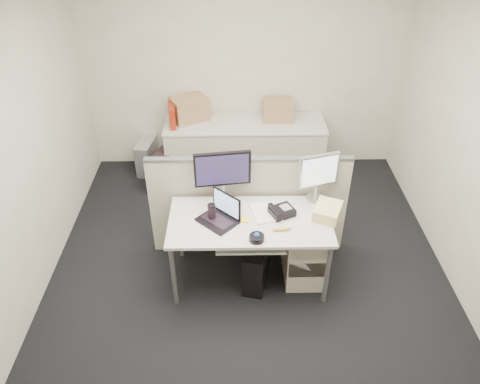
{
  "coord_description": "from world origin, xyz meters",
  "views": [
    {
      "loc": [
        -0.14,
        -3.36,
        3.43
      ],
      "look_at": [
        -0.09,
        0.15,
        0.94
      ],
      "focal_mm": 35.0,
      "sensor_mm": 36.0,
      "label": 1
    }
  ],
  "objects_px": {
    "monitor_main": "(223,177)",
    "laptop": "(217,211)",
    "desk": "(250,226)",
    "desk_phone": "(282,212)"
  },
  "relations": [
    {
      "from": "desk",
      "to": "laptop",
      "type": "relative_size",
      "value": 4.39
    },
    {
      "from": "laptop",
      "to": "desk",
      "type": "bearing_deg",
      "value": 47.11
    },
    {
      "from": "laptop",
      "to": "desk_phone",
      "type": "distance_m",
      "value": 0.62
    },
    {
      "from": "laptop",
      "to": "monitor_main",
      "type": "bearing_deg",
      "value": 124.93
    },
    {
      "from": "desk",
      "to": "monitor_main",
      "type": "distance_m",
      "value": 0.52
    },
    {
      "from": "laptop",
      "to": "desk_phone",
      "type": "bearing_deg",
      "value": 52.76
    },
    {
      "from": "desk",
      "to": "desk_phone",
      "type": "relative_size",
      "value": 7.02
    },
    {
      "from": "monitor_main",
      "to": "laptop",
      "type": "distance_m",
      "value": 0.37
    },
    {
      "from": "desk",
      "to": "laptop",
      "type": "xyz_separation_m",
      "value": [
        -0.3,
        -0.02,
        0.19
      ]
    },
    {
      "from": "monitor_main",
      "to": "laptop",
      "type": "bearing_deg",
      "value": -106.02
    }
  ]
}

